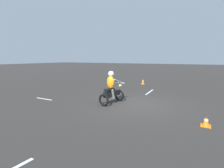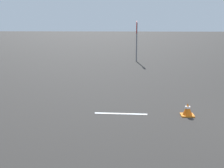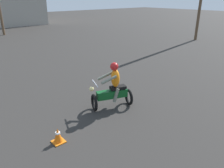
# 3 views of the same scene
# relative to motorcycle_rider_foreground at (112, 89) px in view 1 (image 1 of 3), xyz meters

# --- Properties ---
(ground_plane) EXTENTS (120.00, 120.00, 0.00)m
(ground_plane) POSITION_rel_motorcycle_rider_foreground_xyz_m (-0.43, 1.06, -0.73)
(ground_plane) COLOR #2D2B28
(motorcycle_rider_foreground) EXTENTS (1.55, 0.87, 1.66)m
(motorcycle_rider_foreground) POSITION_rel_motorcycle_rider_foreground_xyz_m (0.00, 0.00, 0.00)
(motorcycle_rider_foreground) COLOR black
(motorcycle_rider_foreground) RESTS_ON ground
(traffic_cone_mid_center) EXTENTS (0.32, 0.32, 0.32)m
(traffic_cone_mid_center) POSITION_rel_motorcycle_rider_foreground_xyz_m (1.16, 4.22, -0.57)
(traffic_cone_mid_center) COLOR orange
(traffic_cone_mid_center) RESTS_ON ground
(traffic_cone_far_right) EXTENTS (0.32, 0.32, 0.44)m
(traffic_cone_far_right) POSITION_rel_motorcycle_rider_foreground_xyz_m (-7.11, -0.60, -0.52)
(traffic_cone_far_right) COLOR orange
(traffic_cone_far_right) RESTS_ON ground
(lane_stripe_w) EXTENTS (1.93, 0.14, 0.01)m
(lane_stripe_w) POSITION_rel_motorcycle_rider_foreground_xyz_m (-3.84, 0.91, -0.72)
(lane_stripe_w) COLOR silver
(lane_stripe_w) RESTS_ON ground
(lane_stripe_s) EXTENTS (0.14, 1.23, 0.01)m
(lane_stripe_s) POSITION_rel_motorcycle_rider_foreground_xyz_m (0.88, -3.85, -0.72)
(lane_stripe_s) COLOR silver
(lane_stripe_s) RESTS_ON ground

